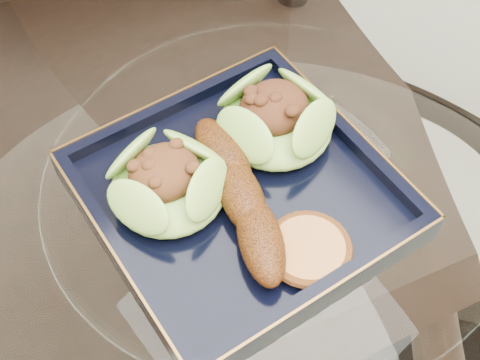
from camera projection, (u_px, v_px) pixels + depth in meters
dining_table at (268, 288)px, 0.78m from camera, size 1.13×1.13×0.77m
dining_chair at (181, 94)px, 1.00m from camera, size 0.58×0.58×1.02m
navy_plate at (240, 198)px, 0.65m from camera, size 0.30×0.30×0.02m
lettuce_wrap_left at (168, 185)px, 0.62m from camera, size 0.12×0.12×0.04m
lettuce_wrap_right at (276, 121)px, 0.67m from camera, size 0.14×0.14×0.04m
roasted_plantain at (241, 195)px, 0.62m from camera, size 0.10×0.19×0.04m
crumb_patty at (308, 250)px, 0.59m from camera, size 0.09×0.09×0.01m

